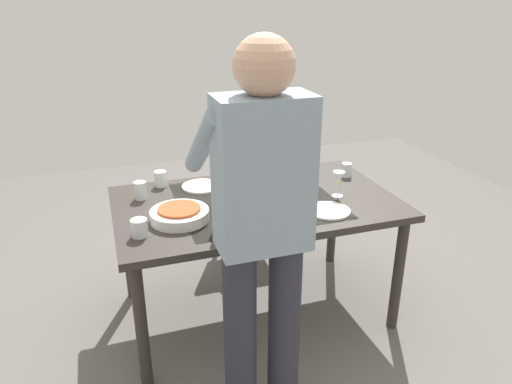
% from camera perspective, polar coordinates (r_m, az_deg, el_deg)
% --- Properties ---
extents(ground_plane, '(6.00, 6.00, 0.00)m').
position_cam_1_polar(ground_plane, '(3.04, 0.00, -13.84)').
color(ground_plane, '#66605B').
extents(dining_table, '(1.55, 0.94, 0.74)m').
position_cam_1_polar(dining_table, '(2.70, 0.00, -2.38)').
color(dining_table, '#332D28').
rests_on(dining_table, ground_plane).
extents(chair_near, '(0.40, 0.40, 0.91)m').
position_cam_1_polar(chair_near, '(3.56, -1.26, 1.53)').
color(chair_near, black).
rests_on(chair_near, ground_plane).
extents(person_server, '(0.42, 0.61, 1.69)m').
position_cam_1_polar(person_server, '(1.89, 0.66, -3.97)').
color(person_server, '#2D2D38').
rests_on(person_server, ground_plane).
extents(wine_bottle, '(0.07, 0.07, 0.30)m').
position_cam_1_polar(wine_bottle, '(2.35, -4.02, -1.50)').
color(wine_bottle, black).
rests_on(wine_bottle, dining_table).
extents(wine_glass_left, '(0.07, 0.07, 0.15)m').
position_cam_1_polar(wine_glass_left, '(2.72, 9.81, 1.48)').
color(wine_glass_left, white).
rests_on(wine_glass_left, dining_table).
extents(water_cup_near_left, '(0.07, 0.07, 0.10)m').
position_cam_1_polar(water_cup_near_left, '(2.75, -13.60, 0.18)').
color(water_cup_near_left, silver).
rests_on(water_cup_near_left, dining_table).
extents(water_cup_near_right, '(0.07, 0.07, 0.09)m').
position_cam_1_polar(water_cup_near_right, '(2.91, -11.28, 1.56)').
color(water_cup_near_right, silver).
rests_on(water_cup_near_right, dining_table).
extents(water_cup_far_left, '(0.08, 0.08, 0.09)m').
position_cam_1_polar(water_cup_far_left, '(2.33, -13.73, -4.16)').
color(water_cup_far_left, silver).
rests_on(water_cup_far_left, dining_table).
extents(water_cup_far_right, '(0.06, 0.06, 0.09)m').
position_cam_1_polar(water_cup_far_right, '(3.06, 10.72, 2.61)').
color(water_cup_far_right, silver).
rests_on(water_cup_far_right, dining_table).
extents(serving_bowl_pasta, '(0.30, 0.30, 0.07)m').
position_cam_1_polar(serving_bowl_pasta, '(2.46, -9.09, -2.61)').
color(serving_bowl_pasta, white).
rests_on(serving_bowl_pasta, dining_table).
extents(side_bowl_salad, '(0.18, 0.18, 0.07)m').
position_cam_1_polar(side_bowl_salad, '(2.81, 4.92, 0.87)').
color(side_bowl_salad, white).
rests_on(side_bowl_salad, dining_table).
extents(dinner_plate_near, '(0.23, 0.23, 0.01)m').
position_cam_1_polar(dinner_plate_near, '(2.87, -6.54, 0.68)').
color(dinner_plate_near, white).
rests_on(dinner_plate_near, dining_table).
extents(dinner_plate_far, '(0.23, 0.23, 0.01)m').
position_cam_1_polar(dinner_plate_far, '(2.56, 8.65, -2.22)').
color(dinner_plate_far, white).
rests_on(dinner_plate_far, dining_table).
extents(table_knife, '(0.07, 0.20, 0.00)m').
position_cam_1_polar(table_knife, '(2.67, 0.73, -0.95)').
color(table_knife, silver).
rests_on(table_knife, dining_table).
extents(table_fork, '(0.04, 0.18, 0.00)m').
position_cam_1_polar(table_fork, '(2.97, 1.88, 1.53)').
color(table_fork, silver).
rests_on(table_fork, dining_table).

